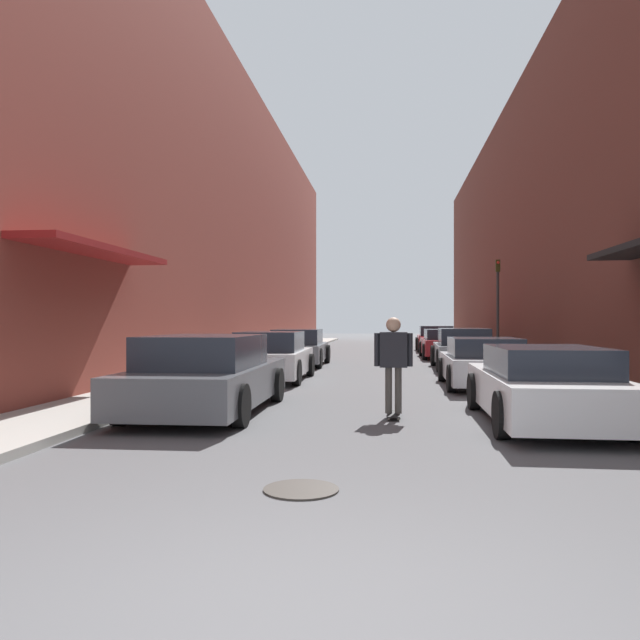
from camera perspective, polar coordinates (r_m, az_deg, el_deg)
The scene contains 16 objects.
ground at distance 22.17m, azimuth 5.22°, elevation -4.09°, with size 104.39×104.39×0.00m, color #515154.
curb_strip_left at distance 27.38m, azimuth -4.33°, elevation -3.19°, with size 1.80×47.45×0.12m.
curb_strip_right at distance 27.22m, azimuth 15.25°, elevation -3.21°, with size 1.80×47.45×0.12m.
building_row_left at distance 28.37m, azimuth -10.16°, elevation 8.96°, with size 4.90×47.45×12.01m.
building_row_right at distance 28.05m, azimuth 21.17°, elevation 8.13°, with size 4.90×47.45×11.10m.
parked_car_left_0 at distance 10.80m, azimuth -10.26°, elevation -5.00°, with size 2.02×4.79×1.32m.
parked_car_left_1 at distance 16.34m, azimuth -4.45°, elevation -3.38°, with size 1.88×4.22×1.28m.
parked_car_left_2 at distance 21.65m, azimuth -2.00°, elevation -2.57°, with size 1.92×4.34×1.26m.
parked_car_right_0 at distance 10.07m, azimuth 19.78°, elevation -5.67°, with size 1.87×4.45×1.17m.
parked_car_right_1 at distance 15.13m, azimuth 14.70°, elevation -3.83°, with size 1.88×3.98×1.16m.
parked_car_right_2 at distance 20.54m, azimuth 12.93°, elevation -2.63°, with size 1.86×4.30×1.31m.
parked_car_right_3 at distance 26.37m, azimuth 11.40°, elevation -2.15°, with size 2.03×4.45×1.20m.
parked_car_right_4 at distance 32.00m, azimuth 10.54°, elevation -1.72°, with size 1.93×3.96×1.29m.
skateboarder at distance 10.09m, azimuth 6.73°, elevation -3.31°, with size 0.62×0.78×1.61m.
manhole_cover at distance 5.94m, azimuth -1.74°, elevation -15.22°, with size 0.70×0.70×0.02m.
traffic_light at distance 23.87m, azimuth 15.94°, elevation 1.92°, with size 0.16×0.22×3.68m.
Camera 1 is at (0.46, -3.13, 1.57)m, focal length 35.00 mm.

